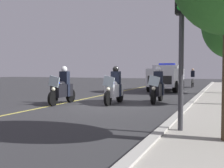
{
  "coord_description": "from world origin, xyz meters",
  "views": [
    {
      "loc": [
        11.48,
        4.83,
        1.54
      ],
      "look_at": [
        -0.58,
        0.0,
        0.9
      ],
      "focal_mm": 45.53,
      "sensor_mm": 36.0,
      "label": 1
    }
  ],
  "objects_px": {
    "traffic_light": "(181,19)",
    "cyclist_background": "(193,78)",
    "police_motorcycle_lead_right": "(114,89)",
    "police_motorcycle_lead_left": "(62,89)",
    "police_motorcycle_trailing": "(157,88)",
    "police_suv": "(167,76)"
  },
  "relations": [
    {
      "from": "police_suv",
      "to": "cyclist_background",
      "type": "bearing_deg",
      "value": 164.25
    },
    {
      "from": "police_motorcycle_lead_left",
      "to": "police_motorcycle_lead_right",
      "type": "bearing_deg",
      "value": 112.65
    },
    {
      "from": "police_motorcycle_lead_right",
      "to": "police_motorcycle_trailing",
      "type": "xyz_separation_m",
      "value": [
        -1.24,
        1.7,
        0.0
      ]
    },
    {
      "from": "police_motorcycle_lead_right",
      "to": "traffic_light",
      "type": "bearing_deg",
      "value": 35.83
    },
    {
      "from": "police_motorcycle_lead_left",
      "to": "traffic_light",
      "type": "height_order",
      "value": "traffic_light"
    },
    {
      "from": "police_motorcycle_lead_right",
      "to": "traffic_light",
      "type": "distance_m",
      "value": 6.63
    },
    {
      "from": "police_motorcycle_lead_left",
      "to": "cyclist_background",
      "type": "relative_size",
      "value": 1.22
    },
    {
      "from": "police_motorcycle_lead_right",
      "to": "police_suv",
      "type": "bearing_deg",
      "value": 176.29
    },
    {
      "from": "cyclist_background",
      "to": "traffic_light",
      "type": "distance_m",
      "value": 19.37
    },
    {
      "from": "police_motorcycle_lead_left",
      "to": "police_motorcycle_lead_right",
      "type": "xyz_separation_m",
      "value": [
        -0.9,
        2.17,
        0.0
      ]
    },
    {
      "from": "police_motorcycle_lead_left",
      "to": "police_motorcycle_trailing",
      "type": "xyz_separation_m",
      "value": [
        -2.15,
        3.86,
        0.0
      ]
    },
    {
      "from": "cyclist_background",
      "to": "police_motorcycle_trailing",
      "type": "bearing_deg",
      "value": -1.25
    },
    {
      "from": "cyclist_background",
      "to": "traffic_light",
      "type": "xyz_separation_m",
      "value": [
        19.2,
        1.72,
        1.9
      ]
    },
    {
      "from": "police_suv",
      "to": "traffic_light",
      "type": "xyz_separation_m",
      "value": [
        14.32,
        3.1,
        1.68
      ]
    },
    {
      "from": "police_motorcycle_lead_right",
      "to": "police_suv",
      "type": "distance_m",
      "value": 9.23
    },
    {
      "from": "police_motorcycle_lead_right",
      "to": "cyclist_background",
      "type": "distance_m",
      "value": 14.23
    },
    {
      "from": "police_motorcycle_lead_right",
      "to": "cyclist_background",
      "type": "bearing_deg",
      "value": 172.02
    },
    {
      "from": "traffic_light",
      "to": "cyclist_background",
      "type": "bearing_deg",
      "value": -174.89
    },
    {
      "from": "police_motorcycle_trailing",
      "to": "traffic_light",
      "type": "xyz_separation_m",
      "value": [
        6.36,
        2.0,
        2.05
      ]
    },
    {
      "from": "cyclist_background",
      "to": "police_motorcycle_lead_left",
      "type": "bearing_deg",
      "value": -15.45
    },
    {
      "from": "police_motorcycle_trailing",
      "to": "traffic_light",
      "type": "distance_m",
      "value": 6.97
    },
    {
      "from": "police_suv",
      "to": "traffic_light",
      "type": "height_order",
      "value": "traffic_light"
    }
  ]
}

